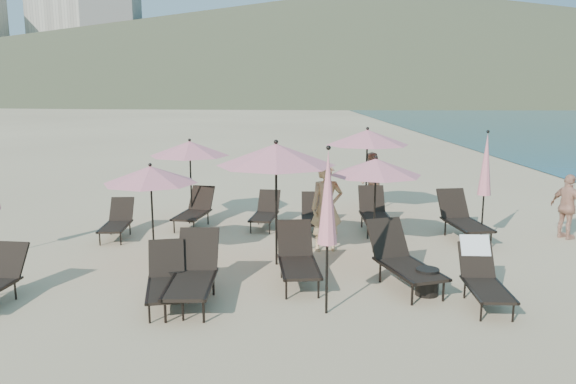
{
  "coord_description": "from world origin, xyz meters",
  "views": [
    {
      "loc": [
        -1.19,
        -9.26,
        3.52
      ],
      "look_at": [
        -0.81,
        3.5,
        1.1
      ],
      "focal_mm": 35.0,
      "sensor_mm": 36.0,
      "label": 1
    }
  ],
  "objects_px": {
    "umbrella_open_4": "(367,137)",
    "side_table_0": "(177,281)",
    "umbrella_open_0": "(150,175)",
    "lounger_9": "(313,214)",
    "beachgoer_a": "(327,208)",
    "umbrella_closed_1": "(486,165)",
    "lounger_4": "(403,259)",
    "beachgoer_b": "(372,180)",
    "beachgoer_c": "(568,207)",
    "lounger_8": "(266,212)",
    "umbrella_closed_0": "(328,198)",
    "lounger_3": "(298,258)",
    "umbrella_open_2": "(376,167)",
    "lounger_5": "(483,275)",
    "lounger_11": "(462,218)",
    "umbrella_open_3": "(190,148)",
    "lounger_2": "(166,279)",
    "side_table_1": "(427,282)",
    "lounger_10": "(375,212)",
    "umbrella_open_1": "(276,155)",
    "lounger_1": "(193,273)",
    "lounger_6": "(117,221)"
  },
  "relations": [
    {
      "from": "umbrella_open_4",
      "to": "side_table_0",
      "type": "distance_m",
      "value": 7.47
    },
    {
      "from": "umbrella_open_0",
      "to": "side_table_0",
      "type": "xyz_separation_m",
      "value": [
        0.77,
        -1.83,
        -1.57
      ]
    },
    {
      "from": "lounger_9",
      "to": "beachgoer_a",
      "type": "height_order",
      "value": "beachgoer_a"
    },
    {
      "from": "umbrella_open_4",
      "to": "umbrella_closed_1",
      "type": "bearing_deg",
      "value": -51.92
    },
    {
      "from": "lounger_4",
      "to": "beachgoer_b",
      "type": "height_order",
      "value": "beachgoer_b"
    },
    {
      "from": "beachgoer_c",
      "to": "lounger_8",
      "type": "bearing_deg",
      "value": 54.72
    },
    {
      "from": "umbrella_open_4",
      "to": "umbrella_closed_0",
      "type": "height_order",
      "value": "umbrella_closed_0"
    },
    {
      "from": "umbrella_open_0",
      "to": "umbrella_closed_0",
      "type": "distance_m",
      "value": 4.28
    },
    {
      "from": "umbrella_closed_0",
      "to": "side_table_0",
      "type": "bearing_deg",
      "value": 159.13
    },
    {
      "from": "umbrella_closed_1",
      "to": "side_table_0",
      "type": "bearing_deg",
      "value": -154.65
    },
    {
      "from": "lounger_3",
      "to": "umbrella_open_2",
      "type": "distance_m",
      "value": 2.88
    },
    {
      "from": "umbrella_open_4",
      "to": "lounger_3",
      "type": "bearing_deg",
      "value": -111.65
    },
    {
      "from": "lounger_5",
      "to": "umbrella_open_0",
      "type": "xyz_separation_m",
      "value": [
        -5.87,
        2.37,
        1.32
      ]
    },
    {
      "from": "lounger_4",
      "to": "lounger_11",
      "type": "relative_size",
      "value": 1.05
    },
    {
      "from": "umbrella_open_3",
      "to": "beachgoer_a",
      "type": "distance_m",
      "value": 4.29
    },
    {
      "from": "lounger_3",
      "to": "umbrella_closed_0",
      "type": "bearing_deg",
      "value": -77.98
    },
    {
      "from": "umbrella_closed_0",
      "to": "beachgoer_b",
      "type": "relative_size",
      "value": 1.65
    },
    {
      "from": "lounger_2",
      "to": "umbrella_open_0",
      "type": "distance_m",
      "value": 2.76
    },
    {
      "from": "umbrella_open_0",
      "to": "side_table_1",
      "type": "xyz_separation_m",
      "value": [
        5.05,
        -2.03,
        -1.55
      ]
    },
    {
      "from": "lounger_3",
      "to": "beachgoer_a",
      "type": "distance_m",
      "value": 2.19
    },
    {
      "from": "lounger_4",
      "to": "umbrella_open_0",
      "type": "relative_size",
      "value": 0.98
    },
    {
      "from": "side_table_0",
      "to": "beachgoer_b",
      "type": "bearing_deg",
      "value": 56.69
    },
    {
      "from": "lounger_10",
      "to": "beachgoer_b",
      "type": "distance_m",
      "value": 2.84
    },
    {
      "from": "lounger_5",
      "to": "umbrella_open_1",
      "type": "relative_size",
      "value": 0.64
    },
    {
      "from": "side_table_0",
      "to": "beachgoer_a",
      "type": "distance_m",
      "value": 3.83
    },
    {
      "from": "umbrella_open_1",
      "to": "umbrella_open_2",
      "type": "distance_m",
      "value": 2.28
    },
    {
      "from": "lounger_4",
      "to": "umbrella_open_0",
      "type": "bearing_deg",
      "value": 145.78
    },
    {
      "from": "lounger_3",
      "to": "beachgoer_b",
      "type": "height_order",
      "value": "beachgoer_b"
    },
    {
      "from": "beachgoer_a",
      "to": "beachgoer_c",
      "type": "bearing_deg",
      "value": 1.99
    },
    {
      "from": "umbrella_open_3",
      "to": "umbrella_closed_1",
      "type": "relative_size",
      "value": 0.86
    },
    {
      "from": "lounger_4",
      "to": "umbrella_closed_1",
      "type": "relative_size",
      "value": 0.77
    },
    {
      "from": "lounger_1",
      "to": "side_table_1",
      "type": "height_order",
      "value": "lounger_1"
    },
    {
      "from": "side_table_0",
      "to": "beachgoer_a",
      "type": "bearing_deg",
      "value": 41.61
    },
    {
      "from": "umbrella_open_1",
      "to": "lounger_2",
      "type": "bearing_deg",
      "value": -132.12
    },
    {
      "from": "umbrella_open_1",
      "to": "beachgoer_b",
      "type": "height_order",
      "value": "umbrella_open_1"
    },
    {
      "from": "lounger_2",
      "to": "lounger_1",
      "type": "bearing_deg",
      "value": 3.12
    },
    {
      "from": "umbrella_open_0",
      "to": "beachgoer_a",
      "type": "height_order",
      "value": "umbrella_open_0"
    },
    {
      "from": "umbrella_open_1",
      "to": "lounger_11",
      "type": "bearing_deg",
      "value": 22.87
    },
    {
      "from": "side_table_1",
      "to": "lounger_3",
      "type": "bearing_deg",
      "value": 162.49
    },
    {
      "from": "lounger_6",
      "to": "lounger_10",
      "type": "height_order",
      "value": "lounger_10"
    },
    {
      "from": "lounger_8",
      "to": "beachgoer_b",
      "type": "bearing_deg",
      "value": 48.19
    },
    {
      "from": "umbrella_closed_1",
      "to": "beachgoer_c",
      "type": "relative_size",
      "value": 1.68
    },
    {
      "from": "umbrella_open_2",
      "to": "umbrella_closed_1",
      "type": "height_order",
      "value": "umbrella_closed_1"
    },
    {
      "from": "umbrella_open_1",
      "to": "lounger_10",
      "type": "bearing_deg",
      "value": 47.44
    },
    {
      "from": "lounger_10",
      "to": "side_table_1",
      "type": "bearing_deg",
      "value": -86.86
    },
    {
      "from": "beachgoer_a",
      "to": "umbrella_open_3",
      "type": "bearing_deg",
      "value": 135.66
    },
    {
      "from": "umbrella_open_0",
      "to": "side_table_1",
      "type": "bearing_deg",
      "value": -21.92
    },
    {
      "from": "umbrella_open_1",
      "to": "beachgoer_c",
      "type": "bearing_deg",
      "value": 14.47
    },
    {
      "from": "lounger_6",
      "to": "lounger_8",
      "type": "distance_m",
      "value": 3.59
    },
    {
      "from": "lounger_6",
      "to": "umbrella_open_2",
      "type": "xyz_separation_m",
      "value": [
        5.82,
        -1.36,
        1.45
      ]
    }
  ]
}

